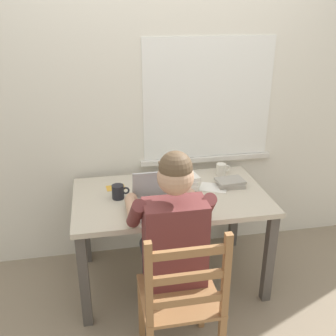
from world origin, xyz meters
TOP-DOWN VIEW (x-y plane):
  - ground_plane at (0.00, 0.00)m, footprint 8.00×8.00m
  - back_wall at (0.01, 0.47)m, footprint 6.00×0.08m
  - desk at (0.00, 0.00)m, footprint 1.31×0.78m
  - seated_person at (-0.09, -0.47)m, footprint 0.50×0.60m
  - wooden_chair at (-0.09, -0.75)m, footprint 0.42×0.42m
  - laptop at (-0.10, -0.17)m, footprint 0.33×0.31m
  - computer_mouse at (0.14, -0.20)m, footprint 0.06×0.10m
  - coffee_mug_white at (0.45, 0.26)m, footprint 0.11×0.07m
  - coffee_mug_dark at (-0.35, 0.01)m, footprint 0.12×0.08m
  - book_stack_main at (0.11, 0.04)m, footprint 0.20×0.16m
  - book_stack_side at (0.45, 0.05)m, footprint 0.21×0.16m
  - paper_pile_near_laptop at (0.32, 0.05)m, footprint 0.23×0.21m
  - landscape_photo_print at (-0.36, 0.18)m, footprint 0.14×0.10m

SIDE VIEW (x-z plane):
  - ground_plane at x=0.00m, z-range 0.00..0.00m
  - wooden_chair at x=-0.09m, z-range -0.01..0.92m
  - desk at x=0.00m, z-range 0.26..0.96m
  - seated_person at x=-0.09m, z-range 0.06..1.29m
  - landscape_photo_print at x=-0.36m, z-range 0.70..0.70m
  - paper_pile_near_laptop at x=0.32m, z-range 0.70..0.71m
  - computer_mouse at x=0.14m, z-range 0.70..0.74m
  - book_stack_side at x=0.45m, z-range 0.70..0.75m
  - coffee_mug_white at x=0.45m, z-range 0.70..0.79m
  - coffee_mug_dark at x=-0.35m, z-range 0.70..0.80m
  - laptop at x=-0.10m, z-range 0.64..0.87m
  - book_stack_main at x=0.11m, z-range 0.70..0.82m
  - back_wall at x=0.01m, z-range 0.00..2.60m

